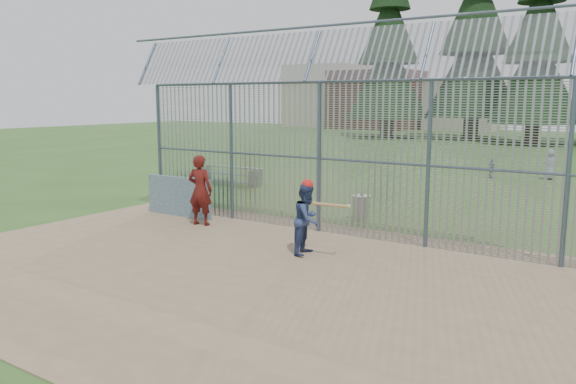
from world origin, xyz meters
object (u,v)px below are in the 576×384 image
Objects in this scene: batter at (307,219)px; bleacher at (229,175)px; dugout_wall at (179,196)px; trash_can at (361,208)px; onlooker at (200,190)px.

batter is 0.54× the size of bleacher.
batter reaches higher than dugout_wall.
trash_can is at bearing 0.66° from batter.
onlooker is at bearing -22.32° from dugout_wall.
trash_can is 8.50m from bleacher.
bleacher is (-2.91, 5.92, -0.21)m from dugout_wall.
batter is 1.99× the size of trash_can.
trash_can is (4.91, 2.57, -0.24)m from dugout_wall.
bleacher is (-4.32, 6.50, -0.61)m from onlooker.
trash_can is (3.50, 3.15, -0.64)m from onlooker.
onlooker reaches higher than bleacher.
batter is at bearing 154.72° from onlooker.
dugout_wall is 1.58m from onlooker.
onlooker is 4.75m from trash_can.
batter is at bearing -15.28° from dugout_wall.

